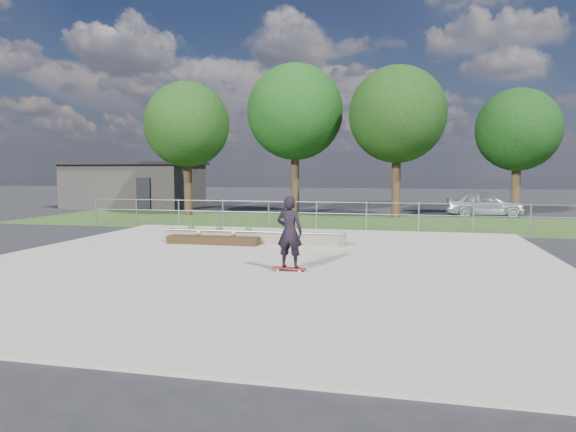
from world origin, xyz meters
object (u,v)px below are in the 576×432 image
object	(u,v)px
grind_ledge	(253,237)
planter_bed	(217,237)
parked_car	(484,204)
skateboarder	(290,232)

from	to	relation	value
grind_ledge	planter_bed	world-z (taller)	planter_bed
planter_bed	parked_car	bearing A→B (deg)	52.15
planter_bed	parked_car	size ratio (longest dim) A/B	0.76
planter_bed	parked_car	distance (m)	16.36
skateboarder	parked_car	xyz separation A→B (m)	(6.67, 17.10, -0.30)
skateboarder	parked_car	distance (m)	18.35
planter_bed	skateboarder	xyz separation A→B (m)	(3.37, -4.18, 0.73)
planter_bed	parked_car	xyz separation A→B (m)	(10.04, 12.92, 0.43)
grind_ledge	parked_car	bearing A→B (deg)	55.41
grind_ledge	planter_bed	xyz separation A→B (m)	(-1.18, -0.08, -0.02)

